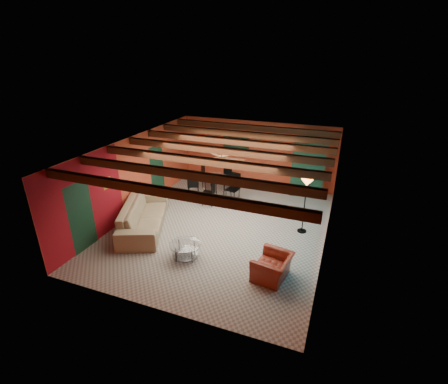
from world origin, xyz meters
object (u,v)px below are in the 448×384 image
at_px(coffee_table, 185,251).
at_px(floor_lamp, 304,206).
at_px(armchair, 272,267).
at_px(vase, 214,167).
at_px(dining_table, 215,183).
at_px(sofa, 144,215).
at_px(potted_plant, 312,137).
at_px(armoire, 308,169).

bearing_deg(coffee_table, floor_lamp, 42.96).
relative_size(armchair, coffee_table, 1.12).
bearing_deg(vase, dining_table, 0.00).
bearing_deg(sofa, floor_lamp, -95.17).
bearing_deg(floor_lamp, coffee_table, -137.04).
relative_size(floor_lamp, vase, 10.04).
relative_size(potted_plant, vase, 2.81).
bearing_deg(sofa, coffee_table, -140.46).
bearing_deg(vase, coffee_table, -78.51).
xyz_separation_m(sofa, armoire, (4.52, 4.67, 0.60)).
relative_size(armchair, floor_lamp, 0.54).
distance_m(floor_lamp, potted_plant, 3.41).
height_order(sofa, vase, vase).
height_order(floor_lamp, potted_plant, potted_plant).
bearing_deg(dining_table, armoire, 24.70).
bearing_deg(armoire, potted_plant, 0.00).
distance_m(sofa, floor_lamp, 5.10).
bearing_deg(coffee_table, potted_plant, 66.29).
distance_m(sofa, armoire, 6.52).
bearing_deg(vase, sofa, -110.52).
distance_m(potted_plant, vase, 3.86).
relative_size(armchair, armoire, 0.47).
bearing_deg(armchair, vase, -132.33).
distance_m(armchair, potted_plant, 6.03).
height_order(armchair, armoire, armoire).
bearing_deg(potted_plant, floor_lamp, -84.32).
height_order(sofa, armoire, armoire).
distance_m(sofa, dining_table, 3.34).
bearing_deg(armchair, coffee_table, -80.53).
bearing_deg(floor_lamp, sofa, -161.81).
height_order(coffee_table, armoire, armoire).
bearing_deg(armoire, coffee_table, -124.90).
bearing_deg(potted_plant, dining_table, -155.30).
relative_size(coffee_table, dining_table, 0.41).
xyz_separation_m(sofa, coffee_table, (2.02, -1.03, -0.22)).
xyz_separation_m(coffee_table, dining_table, (-0.85, 4.16, 0.33)).
height_order(sofa, armchair, sofa).
bearing_deg(armchair, sofa, -93.67).
relative_size(armoire, vase, 11.55).
xyz_separation_m(sofa, vase, (1.17, 3.13, 0.76)).
height_order(floor_lamp, vase, floor_lamp).
relative_size(sofa, dining_table, 1.41).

